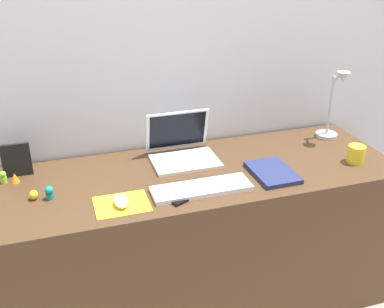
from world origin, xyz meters
The scene contains 16 objects.
ground_plane centered at (0.00, 0.00, 0.00)m, with size 6.00×6.00×0.00m, color gray.
back_wall centered at (0.00, 0.35, 0.83)m, with size 3.05×0.05×1.66m, color silver.
desk centered at (0.00, 0.00, 0.37)m, with size 1.85×0.62×0.74m, color #4C331E.
laptop centered at (0.00, 0.16, 0.79)m, with size 0.30×0.26×0.21m.
keyboard centered at (-0.01, -0.16, 0.75)m, with size 0.41×0.13×0.02m, color white.
mousepad centered at (-0.34, -0.17, 0.74)m, with size 0.21×0.17×0.00m, color yellow.
mouse centered at (-0.34, -0.18, 0.76)m, with size 0.06×0.10×0.03m, color white.
cell_phone centered at (-0.14, -0.18, 0.74)m, with size 0.06×0.13×0.01m, color black.
desk_lamp centered at (0.79, 0.14, 0.91)m, with size 0.11×0.16×0.37m.
notebook_pad centered at (0.33, -0.12, 0.75)m, with size 0.17×0.24×0.02m, color navy.
picture_frame centered at (-0.72, 0.20, 0.81)m, with size 0.12×0.02×0.15m, color black.
coffee_mug centered at (0.75, -0.13, 0.78)m, with size 0.08×0.08×0.08m, color yellow.
toy_figurine_yellow centered at (-0.66, -0.03, 0.76)m, with size 0.04×0.04×0.04m, color yellow.
toy_figurine_teal centered at (-0.60, -0.04, 0.77)m, with size 0.03×0.03×0.06m.
toy_figurine_lime centered at (-0.78, 0.15, 0.77)m, with size 0.03×0.03×0.05m.
toy_figurine_orange centered at (-0.74, 0.14, 0.76)m, with size 0.04×0.04×0.04m, color orange.
Camera 1 is at (-0.54, -1.70, 1.68)m, focal length 42.94 mm.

